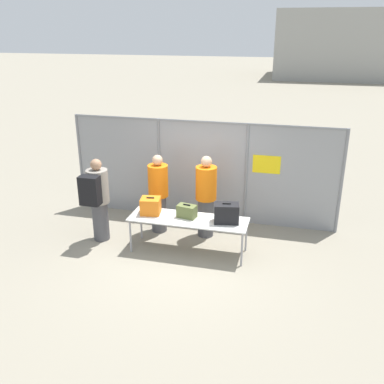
% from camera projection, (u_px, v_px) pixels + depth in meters
% --- Properties ---
extents(ground_plane, '(120.00, 120.00, 0.00)m').
position_uv_depth(ground_plane, '(181.00, 254.00, 8.52)').
color(ground_plane, gray).
extents(fence_section, '(6.15, 0.07, 2.33)m').
position_uv_depth(fence_section, '(202.00, 169.00, 9.72)').
color(fence_section, gray).
rests_on(fence_section, ground_plane).
extents(inspection_table, '(2.35, 0.73, 0.72)m').
position_uv_depth(inspection_table, '(188.00, 221.00, 8.41)').
color(inspection_table, silver).
rests_on(inspection_table, ground_plane).
extents(suitcase_orange, '(0.43, 0.40, 0.35)m').
position_uv_depth(suitcase_orange, '(151.00, 206.00, 8.57)').
color(suitcase_orange, orange).
rests_on(suitcase_orange, inspection_table).
extents(suitcase_olive, '(0.40, 0.28, 0.28)m').
position_uv_depth(suitcase_olive, '(187.00, 211.00, 8.41)').
color(suitcase_olive, '#566033').
rests_on(suitcase_olive, inspection_table).
extents(suitcase_black, '(0.52, 0.38, 0.40)m').
position_uv_depth(suitcase_black, '(226.00, 213.00, 8.18)').
color(suitcase_black, black).
rests_on(suitcase_black, inspection_table).
extents(traveler_hooded, '(0.44, 0.68, 1.78)m').
position_uv_depth(traveler_hooded, '(97.00, 197.00, 8.75)').
color(traveler_hooded, '#4C4C51').
rests_on(traveler_hooded, ground_plane).
extents(security_worker_near, '(0.44, 0.44, 1.79)m').
position_uv_depth(security_worker_near, '(206.00, 196.00, 8.99)').
color(security_worker_near, '#4C4C51').
rests_on(security_worker_near, ground_plane).
extents(security_worker_far, '(0.43, 0.43, 1.74)m').
position_uv_depth(security_worker_far, '(158.00, 193.00, 9.21)').
color(security_worker_far, '#4C4C51').
rests_on(security_worker_far, ground_plane).
extents(utility_trailer, '(4.19, 2.04, 0.69)m').
position_uv_depth(utility_trailer, '(234.00, 173.00, 12.00)').
color(utility_trailer, '#B2B2B7').
rests_on(utility_trailer, ground_plane).
extents(distant_hangar, '(10.70, 9.04, 5.62)m').
position_uv_depth(distant_hangar, '(339.00, 44.00, 37.58)').
color(distant_hangar, '#999993').
rests_on(distant_hangar, ground_plane).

